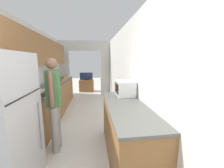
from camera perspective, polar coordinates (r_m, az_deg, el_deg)
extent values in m
cube|color=silver|center=(3.51, -33.80, 2.06)|extent=(0.06, 7.90, 2.50)
cube|color=brown|center=(4.34, -26.61, 11.97)|extent=(0.32, 4.13, 0.71)
cube|color=silver|center=(3.28, 7.18, 3.20)|extent=(0.06, 7.90, 2.50)
cube|color=silver|center=(6.69, -19.92, 4.07)|extent=(0.65, 0.06, 2.05)
cube|color=silver|center=(6.58, -1.91, 4.57)|extent=(0.65, 0.06, 2.05)
cube|color=silver|center=(6.56, -11.35, 15.30)|extent=(2.72, 0.06, 0.45)
cube|color=brown|center=(2.96, -32.26, -15.17)|extent=(0.60, 0.78, 0.89)
cube|color=#565651|center=(2.81, -33.17, -6.57)|extent=(0.62, 0.79, 0.03)
cube|color=brown|center=(5.16, -21.30, -4.10)|extent=(0.60, 2.62, 0.89)
cube|color=#565651|center=(5.08, -21.61, 1.00)|extent=(0.62, 2.63, 0.03)
cube|color=#9EA3A8|center=(2.79, -33.31, -6.34)|extent=(0.42, 0.44, 0.00)
cube|color=brown|center=(2.40, 6.03, -19.57)|extent=(0.60, 1.80, 0.89)
cube|color=#565651|center=(2.21, 6.24, -9.07)|extent=(0.62, 1.83, 0.03)
cube|color=black|center=(1.83, -31.91, -3.93)|extent=(0.01, 0.79, 0.01)
cylinder|color=#99999E|center=(2.21, -27.51, -15.38)|extent=(0.02, 0.02, 0.69)
cube|color=white|center=(3.60, -27.23, -10.10)|extent=(0.62, 0.73, 0.92)
cube|color=black|center=(3.51, -22.31, -10.24)|extent=(0.01, 0.50, 0.28)
cylinder|color=#B7B7BC|center=(3.44, -22.24, -6.61)|extent=(0.02, 0.59, 0.02)
cube|color=white|center=(3.58, -32.28, -1.83)|extent=(0.04, 0.73, 0.14)
cylinder|color=#232328|center=(3.29, -26.72, -3.54)|extent=(0.16, 0.16, 0.01)
cylinder|color=#232328|center=(3.59, -25.10, -2.38)|extent=(0.16, 0.16, 0.01)
cylinder|color=#232328|center=(3.38, -30.70, -3.54)|extent=(0.16, 0.16, 0.01)
cylinder|color=#232328|center=(3.67, -28.80, -2.42)|extent=(0.16, 0.16, 0.01)
cylinder|color=#9E9E9E|center=(2.72, -22.60, -17.32)|extent=(0.13, 0.13, 0.83)
cylinder|color=#9E9E9E|center=(2.87, -21.81, -15.81)|extent=(0.13, 0.13, 0.83)
cube|color=#4C844C|center=(2.56, -23.23, -1.74)|extent=(0.21, 0.21, 0.62)
cylinder|color=#8C664C|center=(2.42, -24.06, -2.05)|extent=(0.08, 0.08, 0.59)
cylinder|color=#8C664C|center=(2.70, -22.53, -0.81)|extent=(0.53, 0.09, 0.41)
sphere|color=#8C664C|center=(2.52, -23.89, 7.83)|extent=(0.19, 0.19, 0.19)
cube|color=white|center=(2.76, 5.47, -1.72)|extent=(0.34, 0.45, 0.29)
cube|color=black|center=(2.69, 2.10, -2.02)|extent=(0.01, 0.27, 0.20)
cube|color=#38383D|center=(2.88, 1.41, -1.23)|extent=(0.01, 0.09, 0.21)
cube|color=brown|center=(7.40, -10.53, -0.64)|extent=(0.75, 0.42, 0.61)
cube|color=black|center=(7.31, -10.62, 1.74)|extent=(0.29, 0.16, 0.02)
cube|color=black|center=(7.29, -10.66, 3.24)|extent=(0.65, 0.04, 0.37)
cube|color=navy|center=(7.26, -10.67, 3.22)|extent=(0.60, 0.01, 0.32)
cube|color=#B7B7BC|center=(4.17, -24.31, -0.68)|extent=(0.09, 0.19, 0.00)
cube|color=black|center=(4.03, -24.89, -0.95)|extent=(0.05, 0.11, 0.02)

